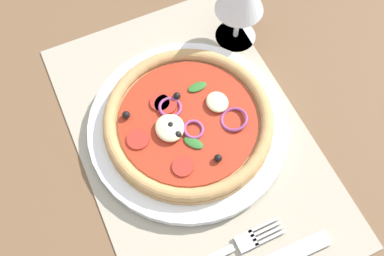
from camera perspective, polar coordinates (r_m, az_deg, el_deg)
name	(u,v)px	position (r cm, az deg, el deg)	size (l,w,h in cm)	color
ground_plane	(194,144)	(64.18, 0.20, -2.01)	(190.00, 140.00, 2.40)	brown
placemat	(194,140)	(62.92, 0.20, -1.47)	(47.34, 30.79, 0.40)	#A39984
plate	(189,126)	(62.80, -0.40, 0.23)	(28.05, 28.05, 1.46)	white
pizza	(189,120)	(61.17, -0.44, 0.98)	(23.42, 23.42, 2.67)	tan
fork	(226,251)	(57.77, 4.33, -15.36)	(2.21, 18.00, 0.44)	silver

